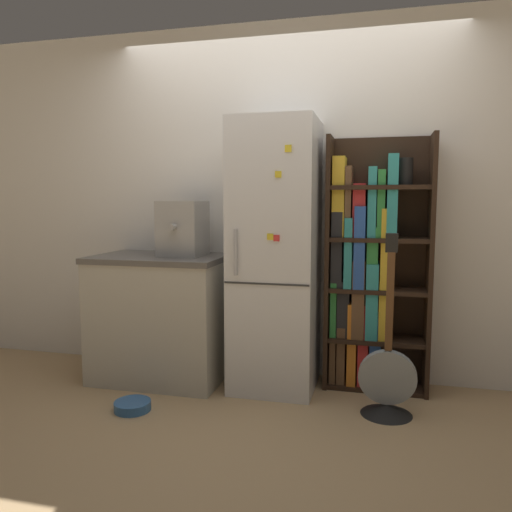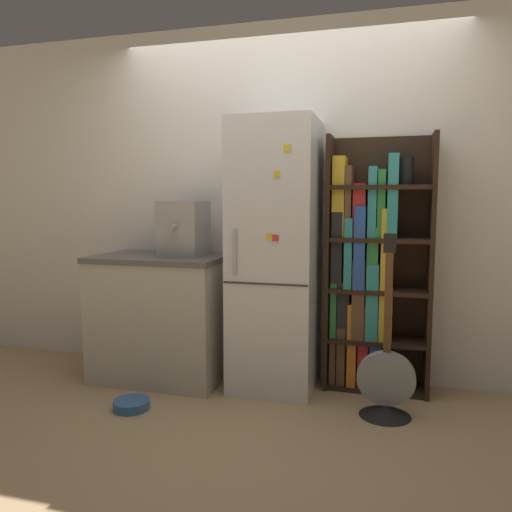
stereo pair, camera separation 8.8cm
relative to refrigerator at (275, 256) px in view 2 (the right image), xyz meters
The scene contains 8 objects.
ground_plane 0.94m from the refrigerator, 89.99° to the right, with size 16.00×16.00×0.00m, color tan.
wall_back 0.49m from the refrigerator, 89.99° to the left, with size 8.00×0.05×2.60m.
refrigerator is the anchor object (origin of this frame).
bookshelf 0.65m from the refrigerator, 14.20° to the left, with size 0.70×0.30×1.75m.
kitchen_counter 0.97m from the refrigerator, behind, with size 0.95×0.67×0.92m.
espresso_machine 0.71m from the refrigerator, behind, with size 0.30×0.37×0.39m.
guitar 1.12m from the refrigerator, 21.99° to the right, with size 0.35×0.32×1.13m.
pet_bowl 1.35m from the refrigerator, 140.94° to the right, with size 0.23×0.23×0.06m.
Camera 2 is at (0.79, -3.18, 1.31)m, focal length 35.00 mm.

